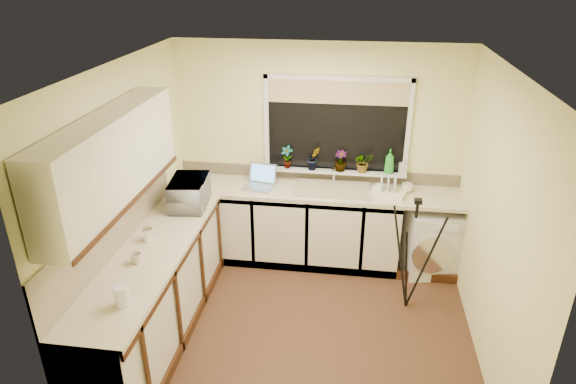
# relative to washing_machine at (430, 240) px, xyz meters

# --- Properties ---
(floor) EXTENTS (3.20, 3.20, 0.00)m
(floor) POSITION_rel_washing_machine_xyz_m (-1.30, -1.16, -0.38)
(floor) COLOR #553222
(floor) RESTS_ON ground
(ceiling) EXTENTS (3.20, 3.20, 0.00)m
(ceiling) POSITION_rel_washing_machine_xyz_m (-1.30, -1.16, 2.07)
(ceiling) COLOR white
(ceiling) RESTS_ON ground
(wall_back) EXTENTS (3.20, 0.00, 3.20)m
(wall_back) POSITION_rel_washing_machine_xyz_m (-1.30, 0.34, 0.84)
(wall_back) COLOR #F7F3A5
(wall_back) RESTS_ON ground
(wall_front) EXTENTS (3.20, 0.00, 3.20)m
(wall_front) POSITION_rel_washing_machine_xyz_m (-1.30, -2.66, 0.84)
(wall_front) COLOR #F7F3A5
(wall_front) RESTS_ON ground
(wall_left) EXTENTS (0.00, 3.00, 3.00)m
(wall_left) POSITION_rel_washing_machine_xyz_m (-2.90, -1.16, 0.84)
(wall_left) COLOR #F7F3A5
(wall_left) RESTS_ON ground
(wall_right) EXTENTS (0.00, 3.00, 3.00)m
(wall_right) POSITION_rel_washing_machine_xyz_m (0.30, -1.16, 0.84)
(wall_right) COLOR #F7F3A5
(wall_right) RESTS_ON ground
(base_cabinet_back) EXTENTS (2.55, 0.60, 0.86)m
(base_cabinet_back) POSITION_rel_washing_machine_xyz_m (-1.63, 0.04, 0.05)
(base_cabinet_back) COLOR silver
(base_cabinet_back) RESTS_ON floor
(base_cabinet_left) EXTENTS (0.54, 2.40, 0.86)m
(base_cabinet_left) POSITION_rel_washing_machine_xyz_m (-2.60, -1.46, 0.05)
(base_cabinet_left) COLOR silver
(base_cabinet_left) RESTS_ON floor
(worktop_back) EXTENTS (3.20, 0.60, 0.04)m
(worktop_back) POSITION_rel_washing_machine_xyz_m (-1.30, 0.04, 0.50)
(worktop_back) COLOR beige
(worktop_back) RESTS_ON base_cabinet_back
(worktop_left) EXTENTS (0.60, 2.40, 0.04)m
(worktop_left) POSITION_rel_washing_machine_xyz_m (-2.60, -1.46, 0.50)
(worktop_left) COLOR beige
(worktop_left) RESTS_ON base_cabinet_left
(upper_cabinet) EXTENTS (0.28, 1.90, 0.70)m
(upper_cabinet) POSITION_rel_washing_machine_xyz_m (-2.74, -1.61, 1.42)
(upper_cabinet) COLOR silver
(upper_cabinet) RESTS_ON wall_left
(splashback_left) EXTENTS (0.02, 2.40, 0.45)m
(splashback_left) POSITION_rel_washing_machine_xyz_m (-2.89, -1.46, 0.74)
(splashback_left) COLOR beige
(splashback_left) RESTS_ON wall_left
(splashback_back) EXTENTS (3.20, 0.02, 0.14)m
(splashback_back) POSITION_rel_washing_machine_xyz_m (-1.30, 0.33, 0.59)
(splashback_back) COLOR beige
(splashback_back) RESTS_ON wall_back
(window_glass) EXTENTS (1.50, 0.02, 1.00)m
(window_glass) POSITION_rel_washing_machine_xyz_m (-1.10, 0.32, 1.17)
(window_glass) COLOR black
(window_glass) RESTS_ON wall_back
(window_blind) EXTENTS (1.50, 0.02, 0.25)m
(window_blind) POSITION_rel_washing_machine_xyz_m (-1.10, 0.30, 1.54)
(window_blind) COLOR tan
(window_blind) RESTS_ON wall_back
(windowsill) EXTENTS (1.60, 0.14, 0.03)m
(windowsill) POSITION_rel_washing_machine_xyz_m (-1.10, 0.27, 0.65)
(windowsill) COLOR white
(windowsill) RESTS_ON wall_back
(sink) EXTENTS (0.82, 0.46, 0.03)m
(sink) POSITION_rel_washing_machine_xyz_m (-1.10, 0.04, 0.53)
(sink) COLOR tan
(sink) RESTS_ON worktop_back
(faucet) EXTENTS (0.03, 0.03, 0.24)m
(faucet) POSITION_rel_washing_machine_xyz_m (-1.10, 0.22, 0.64)
(faucet) COLOR silver
(faucet) RESTS_ON worktop_back
(washing_machine) EXTENTS (0.63, 0.62, 0.76)m
(washing_machine) POSITION_rel_washing_machine_xyz_m (0.00, 0.00, 0.00)
(washing_machine) COLOR white
(washing_machine) RESTS_ON floor
(laptop) EXTENTS (0.37, 0.35, 0.23)m
(laptop) POSITION_rel_washing_machine_xyz_m (-1.91, 0.05, 0.58)
(laptop) COLOR #929198
(laptop) RESTS_ON worktop_back
(kettle) EXTENTS (0.15, 0.15, 0.20)m
(kettle) POSITION_rel_washing_machine_xyz_m (-2.46, -0.66, 0.62)
(kettle) COLOR white
(kettle) RESTS_ON worktop_left
(dish_rack) EXTENTS (0.41, 0.36, 0.05)m
(dish_rack) POSITION_rel_washing_machine_xyz_m (-0.50, 0.02, 0.55)
(dish_rack) COLOR white
(dish_rack) RESTS_ON worktop_back
(tripod) EXTENTS (0.69, 0.69, 1.20)m
(tripod) POSITION_rel_washing_machine_xyz_m (-0.28, -0.71, 0.22)
(tripod) COLOR black
(tripod) RESTS_ON floor
(glass_jug) EXTENTS (0.11, 0.11, 0.16)m
(glass_jug) POSITION_rel_washing_machine_xyz_m (-2.51, -2.20, 0.60)
(glass_jug) COLOR white
(glass_jug) RESTS_ON worktop_left
(steel_jar) EXTENTS (0.09, 0.09, 0.12)m
(steel_jar) POSITION_rel_washing_machine_xyz_m (-2.68, -1.29, 0.58)
(steel_jar) COLOR white
(steel_jar) RESTS_ON worktop_left
(microwave) EXTENTS (0.41, 0.56, 0.29)m
(microwave) POSITION_rel_washing_machine_xyz_m (-2.53, -0.54, 0.66)
(microwave) COLOR silver
(microwave) RESTS_ON worktop_left
(plant_a) EXTENTS (0.16, 0.13, 0.26)m
(plant_a) POSITION_rel_washing_machine_xyz_m (-1.64, 0.25, 0.80)
(plant_a) COLOR #999999
(plant_a) RESTS_ON windowsill
(plant_b) EXTENTS (0.18, 0.17, 0.27)m
(plant_b) POSITION_rel_washing_machine_xyz_m (-1.34, 0.25, 0.80)
(plant_b) COLOR #999999
(plant_b) RESTS_ON windowsill
(plant_c) EXTENTS (0.14, 0.14, 0.24)m
(plant_c) POSITION_rel_washing_machine_xyz_m (-1.04, 0.25, 0.79)
(plant_c) COLOR #999999
(plant_c) RESTS_ON windowsill
(plant_d) EXTENTS (0.26, 0.24, 0.23)m
(plant_d) POSITION_rel_washing_machine_xyz_m (-0.79, 0.26, 0.78)
(plant_d) COLOR #999999
(plant_d) RESTS_ON windowsill
(soap_bottle_green) EXTENTS (0.12, 0.12, 0.27)m
(soap_bottle_green) POSITION_rel_washing_machine_xyz_m (-0.50, 0.26, 0.81)
(soap_bottle_green) COLOR green
(soap_bottle_green) RESTS_ON windowsill
(soap_bottle_clear) EXTENTS (0.09, 0.09, 0.18)m
(soap_bottle_clear) POSITION_rel_washing_machine_xyz_m (-0.35, 0.26, 0.76)
(soap_bottle_clear) COLOR #999999
(soap_bottle_clear) RESTS_ON windowsill
(cup_back) EXTENTS (0.16, 0.16, 0.10)m
(cup_back) POSITION_rel_washing_machine_xyz_m (-0.30, 0.10, 0.57)
(cup_back) COLOR white
(cup_back) RESTS_ON worktop_back
(cup_left) EXTENTS (0.13, 0.13, 0.09)m
(cup_left) POSITION_rel_washing_machine_xyz_m (-2.64, -1.65, 0.57)
(cup_left) COLOR beige
(cup_left) RESTS_ON worktop_left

